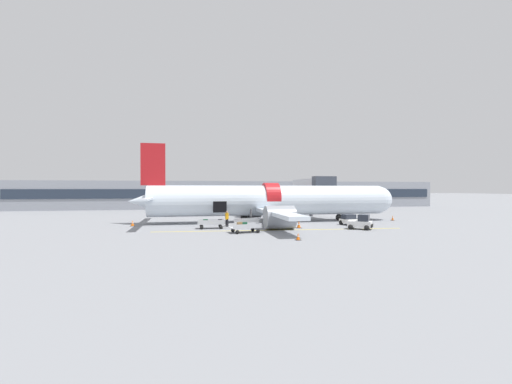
{
  "coord_description": "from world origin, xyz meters",
  "views": [
    {
      "loc": [
        -11.99,
        -41.04,
        4.53
      ],
      "look_at": [
        -3.56,
        0.08,
        4.1
      ],
      "focal_mm": 24.0,
      "sensor_mm": 36.0,
      "label": 1
    }
  ],
  "objects_px": {
    "airplane": "(268,201)",
    "ground_crew_loader_a": "(281,218)",
    "baggage_tug_mid": "(361,223)",
    "baggage_tug_lead": "(350,220)",
    "ground_crew_loader_b": "(227,218)",
    "baggage_cart_loading": "(249,223)",
    "baggage_cart_queued": "(212,224)",
    "baggage_cart_empty": "(246,228)",
    "ground_crew_driver": "(269,218)"
  },
  "relations": [
    {
      "from": "baggage_cart_queued",
      "to": "baggage_cart_empty",
      "type": "distance_m",
      "value": 5.34
    },
    {
      "from": "ground_crew_loader_b",
      "to": "ground_crew_driver",
      "type": "distance_m",
      "value": 5.1
    },
    {
      "from": "ground_crew_loader_a",
      "to": "ground_crew_driver",
      "type": "xyz_separation_m",
      "value": [
        -1.59,
        -0.25,
        0.02
      ]
    },
    {
      "from": "baggage_cart_loading",
      "to": "baggage_cart_empty",
      "type": "bearing_deg",
      "value": -103.93
    },
    {
      "from": "baggage_tug_mid",
      "to": "ground_crew_loader_a",
      "type": "bearing_deg",
      "value": 141.75
    },
    {
      "from": "ground_crew_driver",
      "to": "baggage_tug_mid",
      "type": "bearing_deg",
      "value": -31.97
    },
    {
      "from": "baggage_cart_loading",
      "to": "ground_crew_loader_b",
      "type": "bearing_deg",
      "value": 158.81
    },
    {
      "from": "baggage_cart_queued",
      "to": "ground_crew_loader_a",
      "type": "xyz_separation_m",
      "value": [
        8.56,
        1.86,
        0.33
      ]
    },
    {
      "from": "baggage_cart_loading",
      "to": "baggage_cart_empty",
      "type": "xyz_separation_m",
      "value": [
        -1.24,
        -4.98,
        0.02
      ]
    },
    {
      "from": "ground_crew_driver",
      "to": "baggage_cart_empty",
      "type": "bearing_deg",
      "value": -123.06
    },
    {
      "from": "airplane",
      "to": "ground_crew_driver",
      "type": "height_order",
      "value": "airplane"
    },
    {
      "from": "airplane",
      "to": "ground_crew_loader_a",
      "type": "bearing_deg",
      "value": -80.65
    },
    {
      "from": "ground_crew_loader_a",
      "to": "ground_crew_loader_b",
      "type": "distance_m",
      "value": 6.7
    },
    {
      "from": "airplane",
      "to": "ground_crew_loader_a",
      "type": "relative_size",
      "value": 22.23
    },
    {
      "from": "airplane",
      "to": "ground_crew_loader_b",
      "type": "bearing_deg",
      "value": -143.93
    },
    {
      "from": "airplane",
      "to": "ground_crew_loader_a",
      "type": "xyz_separation_m",
      "value": [
        0.67,
        -4.1,
        -1.97
      ]
    },
    {
      "from": "airplane",
      "to": "baggage_tug_lead",
      "type": "relative_size",
      "value": 12.32
    },
    {
      "from": "ground_crew_loader_a",
      "to": "airplane",
      "type": "bearing_deg",
      "value": 99.35
    },
    {
      "from": "baggage_cart_loading",
      "to": "ground_crew_loader_a",
      "type": "height_order",
      "value": "ground_crew_loader_a"
    },
    {
      "from": "airplane",
      "to": "baggage_cart_queued",
      "type": "relative_size",
      "value": 9.15
    },
    {
      "from": "baggage_tug_mid",
      "to": "baggage_cart_queued",
      "type": "distance_m",
      "value": 16.64
    },
    {
      "from": "airplane",
      "to": "baggage_cart_empty",
      "type": "relative_size",
      "value": 8.82
    },
    {
      "from": "airplane",
      "to": "ground_crew_loader_b",
      "type": "distance_m",
      "value": 7.68
    },
    {
      "from": "baggage_tug_mid",
      "to": "baggage_cart_queued",
      "type": "height_order",
      "value": "baggage_tug_mid"
    },
    {
      "from": "baggage_cart_queued",
      "to": "baggage_tug_mid",
      "type": "bearing_deg",
      "value": -14.27
    },
    {
      "from": "baggage_tug_mid",
      "to": "ground_crew_loader_a",
      "type": "relative_size",
      "value": 1.81
    },
    {
      "from": "ground_crew_loader_a",
      "to": "ground_crew_loader_b",
      "type": "bearing_deg",
      "value": -177.56
    },
    {
      "from": "airplane",
      "to": "baggage_tug_lead",
      "type": "xyz_separation_m",
      "value": [
        9.16,
        -5.73,
        -2.25
      ]
    },
    {
      "from": "baggage_cart_empty",
      "to": "ground_crew_driver",
      "type": "distance_m",
      "value": 7.13
    },
    {
      "from": "airplane",
      "to": "baggage_cart_queued",
      "type": "xyz_separation_m",
      "value": [
        -7.89,
        -5.96,
        -2.3
      ]
    },
    {
      "from": "baggage_tug_lead",
      "to": "baggage_tug_mid",
      "type": "distance_m",
      "value": 4.43
    },
    {
      "from": "baggage_tug_lead",
      "to": "ground_crew_loader_a",
      "type": "relative_size",
      "value": 1.8
    },
    {
      "from": "ground_crew_loader_b",
      "to": "baggage_cart_empty",
      "type": "bearing_deg",
      "value": -78.4
    },
    {
      "from": "baggage_cart_queued",
      "to": "baggage_cart_empty",
      "type": "height_order",
      "value": "baggage_cart_empty"
    },
    {
      "from": "ground_crew_loader_a",
      "to": "ground_crew_loader_b",
      "type": "relative_size",
      "value": 0.88
    },
    {
      "from": "baggage_tug_lead",
      "to": "ground_crew_loader_a",
      "type": "height_order",
      "value": "ground_crew_loader_a"
    },
    {
      "from": "baggage_tug_mid",
      "to": "baggage_cart_loading",
      "type": "height_order",
      "value": "baggage_tug_mid"
    },
    {
      "from": "baggage_tug_lead",
      "to": "baggage_tug_mid",
      "type": "bearing_deg",
      "value": -102.06
    },
    {
      "from": "baggage_cart_loading",
      "to": "ground_crew_loader_a",
      "type": "xyz_separation_m",
      "value": [
        4.24,
        1.24,
        0.36
      ]
    },
    {
      "from": "baggage_tug_lead",
      "to": "baggage_cart_loading",
      "type": "bearing_deg",
      "value": 178.22
    },
    {
      "from": "baggage_cart_loading",
      "to": "airplane",
      "type": "bearing_deg",
      "value": 56.23
    },
    {
      "from": "baggage_cart_queued",
      "to": "baggage_cart_empty",
      "type": "xyz_separation_m",
      "value": [
        3.08,
        -4.36,
        -0.0
      ]
    },
    {
      "from": "baggage_tug_lead",
      "to": "baggage_cart_queued",
      "type": "relative_size",
      "value": 0.74
    },
    {
      "from": "airplane",
      "to": "ground_crew_loader_a",
      "type": "height_order",
      "value": "airplane"
    },
    {
      "from": "airplane",
      "to": "baggage_cart_empty",
      "type": "height_order",
      "value": "airplane"
    },
    {
      "from": "baggage_tug_mid",
      "to": "baggage_cart_loading",
      "type": "distance_m",
      "value": 12.72
    },
    {
      "from": "baggage_cart_loading",
      "to": "baggage_cart_queued",
      "type": "distance_m",
      "value": 4.36
    },
    {
      "from": "baggage_cart_loading",
      "to": "ground_crew_loader_b",
      "type": "height_order",
      "value": "ground_crew_loader_b"
    },
    {
      "from": "baggage_tug_lead",
      "to": "baggage_cart_loading",
      "type": "xyz_separation_m",
      "value": [
        -12.73,
        0.4,
        -0.08
      ]
    },
    {
      "from": "baggage_tug_lead",
      "to": "baggage_cart_empty",
      "type": "distance_m",
      "value": 14.7
    }
  ]
}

